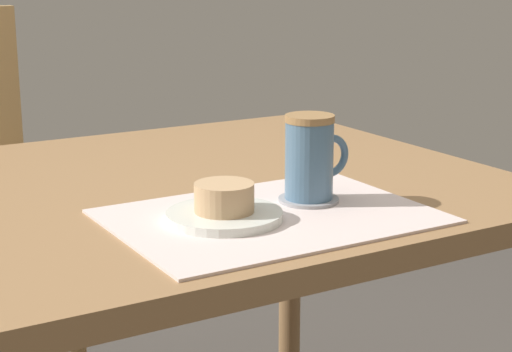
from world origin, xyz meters
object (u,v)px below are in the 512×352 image
Objects in this scene: dining_table at (150,233)px; coffee_mug at (311,157)px; pastry at (224,197)px; pastry_plate at (224,216)px.

coffee_mug is (0.16, -0.21, 0.15)m from dining_table.
dining_table is 9.19× the size of coffee_mug.
pastry reaches higher than dining_table.
coffee_mug is (0.15, 0.02, 0.03)m from pastry.
dining_table is 0.25m from pastry.
dining_table is 7.09× the size of pastry_plate.
pastry is at bearing -90.00° from pastry_plate.
coffee_mug is (0.15, 0.02, 0.06)m from pastry_plate.
pastry_plate is 1.95× the size of pastry.
pastry_plate is at bearing 90.00° from pastry.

